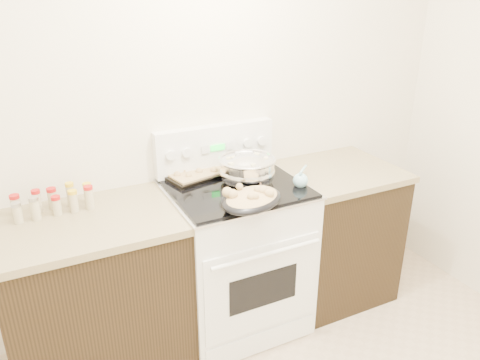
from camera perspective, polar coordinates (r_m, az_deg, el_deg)
room_shell at (r=1.10m, az=15.56°, el=5.63°), size 4.10×3.60×2.75m
counter_left at (r=2.71m, az=-16.97°, el=-13.19°), size 0.93×0.67×0.92m
counter_right at (r=3.24m, az=11.23°, el=-6.17°), size 0.73×0.67×0.92m
kitchen_range at (r=2.88m, az=-0.49°, el=-8.99°), size 0.78×0.73×1.22m
mixing_bowl at (r=2.69m, az=0.89°, el=1.23°), size 0.40×0.40×0.19m
roasting_pan at (r=2.40m, az=1.45°, el=-2.30°), size 0.44×0.39×0.11m
baking_sheet at (r=2.82m, az=-5.36°, el=0.93°), size 0.44×0.35×0.06m
wooden_spoon at (r=2.55m, az=2.79°, el=-1.64°), size 0.10×0.28×0.04m
blue_ladle at (r=2.69m, az=7.42°, el=0.08°), size 0.21×0.24×0.11m
spice_jars at (r=2.58m, az=-21.76°, el=-2.45°), size 0.40×0.15×0.13m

